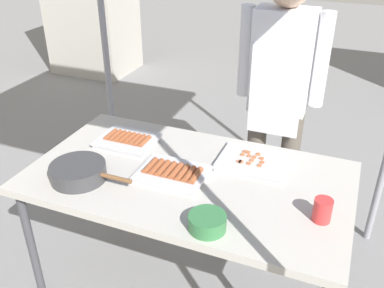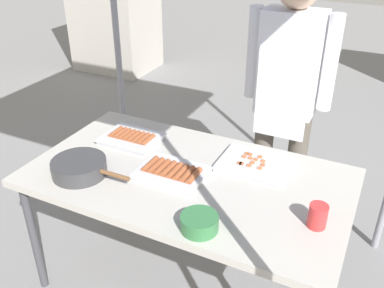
% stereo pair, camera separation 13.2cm
% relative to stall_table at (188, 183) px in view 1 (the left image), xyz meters
% --- Properties ---
extents(ground_plane, '(18.00, 18.00, 0.00)m').
position_rel_stall_table_xyz_m(ground_plane, '(0.00, 0.00, -0.70)').
color(ground_plane, slate).
extents(stall_table, '(1.60, 0.90, 0.75)m').
position_rel_stall_table_xyz_m(stall_table, '(0.00, 0.00, 0.00)').
color(stall_table, '#B7B2A8').
rests_on(stall_table, ground).
extents(tray_grilled_sausages, '(0.34, 0.26, 0.05)m').
position_rel_stall_table_xyz_m(tray_grilled_sausages, '(-0.06, -0.05, 0.07)').
color(tray_grilled_sausages, silver).
rests_on(tray_grilled_sausages, stall_table).
extents(tray_meat_skewers, '(0.35, 0.29, 0.04)m').
position_rel_stall_table_xyz_m(tray_meat_skewers, '(0.27, 0.22, 0.07)').
color(tray_meat_skewers, silver).
rests_on(tray_meat_skewers, stall_table).
extents(tray_pork_links, '(0.32, 0.26, 0.05)m').
position_rel_stall_table_xyz_m(tray_pork_links, '(-0.44, 0.17, 0.07)').
color(tray_pork_links, silver).
rests_on(tray_pork_links, stall_table).
extents(cooking_wok, '(0.43, 0.27, 0.08)m').
position_rel_stall_table_xyz_m(cooking_wok, '(-0.48, -0.23, 0.10)').
color(cooking_wok, '#38383A').
rests_on(cooking_wok, stall_table).
extents(condiment_bowl, '(0.16, 0.16, 0.07)m').
position_rel_stall_table_xyz_m(condiment_bowl, '(0.23, -0.35, 0.09)').
color(condiment_bowl, '#33723F').
rests_on(condiment_bowl, stall_table).
extents(drink_cup_near_edge, '(0.08, 0.08, 0.11)m').
position_rel_stall_table_xyz_m(drink_cup_near_edge, '(0.66, -0.11, 0.11)').
color(drink_cup_near_edge, red).
rests_on(drink_cup_near_edge, stall_table).
extents(vendor_woman, '(0.52, 0.23, 1.67)m').
position_rel_stall_table_xyz_m(vendor_woman, '(0.28, 0.75, 0.30)').
color(vendor_woman, '#595147').
rests_on(vendor_woman, ground).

